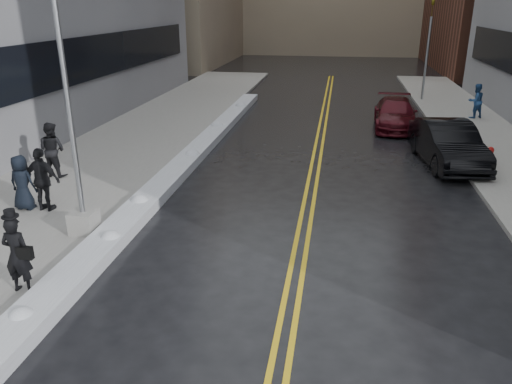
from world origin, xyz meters
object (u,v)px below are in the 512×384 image
at_px(pedestrian_b, 52,150).
at_px(car_black, 448,144).
at_px(pedestrian_d, 43,180).
at_px(car_maroon, 395,114).
at_px(traffic_signal, 428,46).
at_px(lamppost, 74,147).
at_px(pedestrian_c, 22,183).
at_px(pedestrian_east, 476,101).
at_px(fire_hydrant, 490,155).
at_px(pedestrian_fedora, 17,255).

distance_m(pedestrian_b, car_black, 14.67).
distance_m(pedestrian_d, car_maroon, 17.23).
distance_m(traffic_signal, car_maroon, 8.51).
relative_size(lamppost, pedestrian_d, 4.00).
bearing_deg(lamppost, traffic_signal, 61.79).
relative_size(lamppost, car_black, 1.49).
distance_m(lamppost, traffic_signal, 24.98).
distance_m(pedestrian_c, pedestrian_east, 22.48).
distance_m(pedestrian_d, pedestrian_east, 21.99).
bearing_deg(pedestrian_c, fire_hydrant, -150.50).
height_order(pedestrian_fedora, pedestrian_east, pedestrian_east).
xyz_separation_m(fire_hydrant, pedestrian_c, (-14.82, -6.77, 0.43)).
distance_m(lamppost, pedestrian_b, 5.51).
bearing_deg(pedestrian_c, pedestrian_d, -173.50).
height_order(pedestrian_c, pedestrian_d, pedestrian_d).
bearing_deg(traffic_signal, lamppost, -118.21).
distance_m(traffic_signal, pedestrian_c, 25.35).
xyz_separation_m(lamppost, pedestrian_east, (13.74, 16.74, -1.48)).
bearing_deg(pedestrian_b, pedestrian_d, 124.86).
height_order(pedestrian_c, car_maroon, pedestrian_c).
height_order(lamppost, pedestrian_b, lamppost).
relative_size(traffic_signal, car_maroon, 1.21).
relative_size(pedestrian_fedora, pedestrian_b, 0.89).
distance_m(car_black, car_maroon, 6.15).
bearing_deg(pedestrian_fedora, pedestrian_c, -58.97).
relative_size(lamppost, traffic_signal, 1.27).
height_order(fire_hydrant, pedestrian_fedora, pedestrian_fedora).
xyz_separation_m(pedestrian_fedora, pedestrian_d, (-1.95, 4.19, 0.09)).
bearing_deg(fire_hydrant, car_black, 168.38).
bearing_deg(pedestrian_b, car_black, -154.68).
relative_size(fire_hydrant, car_maroon, 0.15).
relative_size(lamppost, pedestrian_c, 4.58).
bearing_deg(pedestrian_east, pedestrian_fedora, 30.60).
bearing_deg(pedestrian_east, pedestrian_d, 20.15).
bearing_deg(fire_hydrant, pedestrian_east, 80.62).
relative_size(pedestrian_b, car_black, 0.38).
relative_size(lamppost, car_maroon, 1.54).
relative_size(pedestrian_fedora, car_maroon, 0.35).
bearing_deg(car_maroon, pedestrian_east, 31.72).
relative_size(pedestrian_fedora, pedestrian_d, 0.90).
distance_m(pedestrian_b, pedestrian_c, 3.07).
distance_m(lamppost, pedestrian_c, 3.20).
bearing_deg(pedestrian_b, pedestrian_fedora, 124.36).
bearing_deg(pedestrian_east, car_black, 46.08).
relative_size(pedestrian_c, pedestrian_d, 0.87).
xyz_separation_m(lamppost, fire_hydrant, (12.30, 8.00, -1.98)).
relative_size(fire_hydrant, pedestrian_b, 0.38).
xyz_separation_m(lamppost, car_maroon, (9.40, 14.29, -1.81)).
relative_size(lamppost, fire_hydrant, 10.45).
xyz_separation_m(fire_hydrant, pedestrian_east, (1.44, 8.74, 0.50)).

